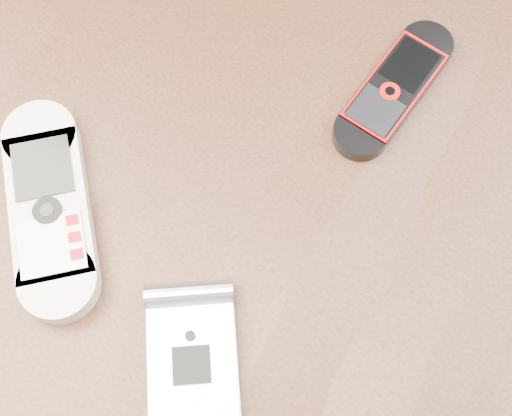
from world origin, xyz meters
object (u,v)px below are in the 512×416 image
object	(u,v)px
table	(251,254)
nokia_white	(50,207)
nokia_black_red	(394,88)
motorola_razr	(193,372)

from	to	relation	value
table	nokia_white	world-z (taller)	nokia_white
nokia_white	nokia_black_red	world-z (taller)	nokia_white
nokia_white	motorola_razr	bearing A→B (deg)	-60.07
nokia_white	nokia_black_red	bearing A→B (deg)	8.86
nokia_black_red	table	bearing A→B (deg)	-102.57
nokia_black_red	motorola_razr	distance (m)	0.27
table	nokia_black_red	world-z (taller)	nokia_black_red
nokia_black_red	motorola_razr	xyz separation A→B (m)	(-0.04, -0.26, 0.00)
nokia_black_red	motorola_razr	bearing A→B (deg)	-88.56
table	nokia_black_red	xyz separation A→B (m)	(0.06, 0.14, 0.11)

